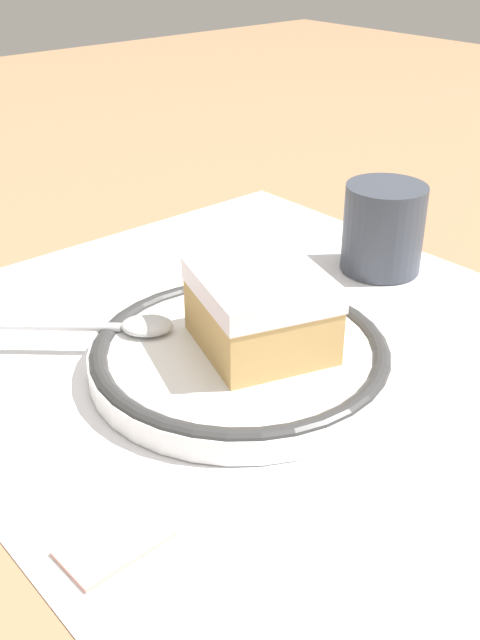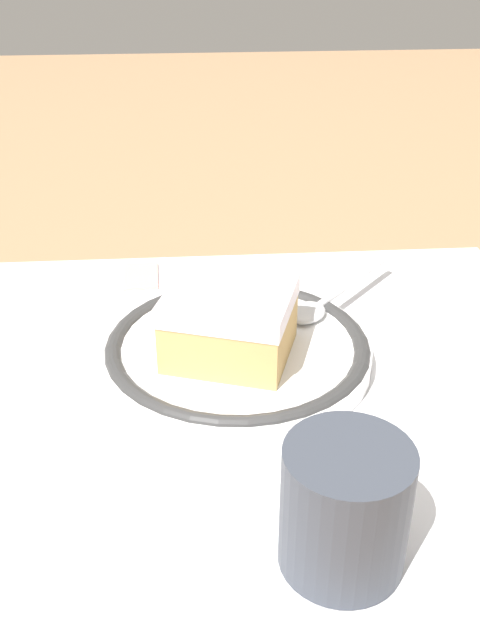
# 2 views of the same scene
# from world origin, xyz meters

# --- Properties ---
(ground_plane) EXTENTS (2.40, 2.40, 0.00)m
(ground_plane) POSITION_xyz_m (0.00, 0.00, 0.00)
(ground_plane) COLOR #9E7551
(placemat) EXTENTS (0.55, 0.42, 0.00)m
(placemat) POSITION_xyz_m (0.00, 0.00, 0.00)
(placemat) COLOR white
(placemat) RESTS_ON ground_plane
(plate) EXTENTS (0.19, 0.19, 0.02)m
(plate) POSITION_xyz_m (0.03, 0.03, 0.01)
(plate) COLOR white
(plate) RESTS_ON placemat
(cake_slice) EXTENTS (0.10, 0.10, 0.05)m
(cake_slice) POSITION_xyz_m (0.03, 0.02, 0.04)
(cake_slice) COLOR tan
(cake_slice) RESTS_ON plate
(spoon) EXTENTS (0.11, 0.12, 0.01)m
(spoon) POSITION_xyz_m (0.10, 0.08, 0.02)
(spoon) COLOR silver
(spoon) RESTS_ON plate
(cup) EXTENTS (0.06, 0.06, 0.07)m
(cup) POSITION_xyz_m (0.07, -0.16, 0.03)
(cup) COLOR #383D47
(cup) RESTS_ON placemat
(sugar_packet) EXTENTS (0.03, 0.05, 0.01)m
(sugar_packet) POSITION_xyz_m (-0.04, 0.17, 0.00)
(sugar_packet) COLOR #E5998C
(sugar_packet) RESTS_ON placemat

